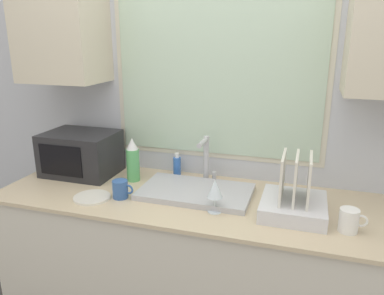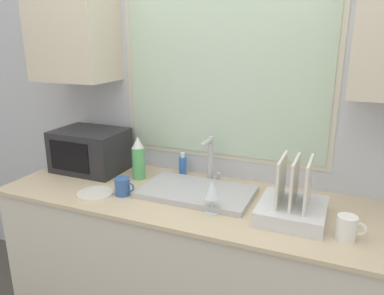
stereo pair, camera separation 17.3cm
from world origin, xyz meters
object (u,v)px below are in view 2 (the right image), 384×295
(faucet, at_px, (210,157))
(mug_near_sink, at_px, (123,187))
(microwave, at_px, (90,150))
(spray_bottle, at_px, (138,159))
(wine_glass, at_px, (212,190))
(dish_rack, at_px, (293,205))
(soap_bottle, at_px, (183,165))

(faucet, distance_m, mug_near_sink, 0.51)
(faucet, distance_m, microwave, 0.77)
(spray_bottle, xyz_separation_m, wine_glass, (0.55, -0.26, -0.01))
(microwave, xyz_separation_m, spray_bottle, (0.35, -0.01, -0.01))
(mug_near_sink, relative_size, wine_glass, 0.68)
(dish_rack, xyz_separation_m, mug_near_sink, (-0.87, -0.08, -0.02))
(soap_bottle, distance_m, wine_glass, 0.53)
(microwave, height_order, soap_bottle, microwave)
(microwave, bearing_deg, spray_bottle, -2.07)
(microwave, relative_size, wine_glass, 2.54)
(mug_near_sink, bearing_deg, wine_glass, -1.38)
(microwave, xyz_separation_m, wine_glass, (0.90, -0.27, -0.01))
(dish_rack, bearing_deg, wine_glass, -165.07)
(microwave, height_order, wine_glass, microwave)
(microwave, xyz_separation_m, mug_near_sink, (0.40, -0.26, -0.08))
(faucet, xyz_separation_m, microwave, (-0.76, -0.09, -0.03))
(microwave, relative_size, dish_rack, 1.29)
(mug_near_sink, bearing_deg, dish_rack, 5.52)
(microwave, height_order, mug_near_sink, microwave)
(dish_rack, xyz_separation_m, soap_bottle, (-0.70, 0.31, -0.00))
(soap_bottle, bearing_deg, dish_rack, -24.24)
(faucet, xyz_separation_m, mug_near_sink, (-0.36, -0.34, -0.11))
(faucet, bearing_deg, mug_near_sink, -136.76)
(faucet, relative_size, spray_bottle, 1.05)
(dish_rack, relative_size, mug_near_sink, 2.87)
(dish_rack, bearing_deg, faucet, 152.70)
(faucet, xyz_separation_m, soap_bottle, (-0.19, 0.05, -0.10))
(spray_bottle, xyz_separation_m, mug_near_sink, (0.05, -0.24, -0.08))
(dish_rack, relative_size, wine_glass, 1.97)
(faucet, relative_size, wine_glass, 1.61)
(microwave, bearing_deg, soap_bottle, 14.02)
(spray_bottle, height_order, mug_near_sink, spray_bottle)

